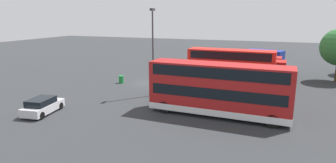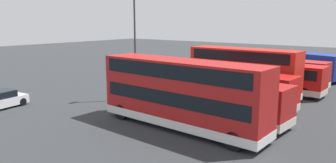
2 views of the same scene
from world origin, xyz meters
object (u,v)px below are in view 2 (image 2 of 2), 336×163
at_px(bus_double_decker_sixth, 181,92).
at_px(car_hatchback_silver, 0,100).
at_px(bus_single_deck_near_end, 273,71).
at_px(bus_single_deck_second, 264,75).
at_px(waste_bin_yellow, 120,81).
at_px(bus_single_deck_fourth, 229,86).
at_px(box_truck_blue, 311,66).
at_px(bus_single_deck_fifth, 212,95).
at_px(lamp_post_tall, 135,41).
at_px(bus_double_decker_third, 243,71).

xyz_separation_m(bus_double_decker_sixth, car_hatchback_silver, (4.94, -14.53, -1.75)).
xyz_separation_m(bus_single_deck_near_end, bus_single_deck_second, (3.59, 0.37, 0.00)).
height_order(bus_single_deck_near_end, waste_bin_yellow, bus_single_deck_near_end).
xyz_separation_m(bus_single_deck_near_end, bus_single_deck_fourth, (10.84, 0.23, -0.00)).
xyz_separation_m(bus_single_deck_second, car_hatchback_silver, (19.49, -14.39, -0.92)).
bearing_deg(box_truck_blue, bus_single_deck_fifth, -4.61).
height_order(bus_double_decker_sixth, lamp_post_tall, lamp_post_tall).
bearing_deg(bus_single_deck_fifth, bus_single_deck_near_end, -177.04).
xyz_separation_m(bus_double_decker_third, box_truck_blue, (-13.39, 2.53, -0.74)).
distance_m(bus_single_deck_second, waste_bin_yellow, 15.45).
bearing_deg(lamp_post_tall, bus_double_decker_sixth, 63.44).
relative_size(bus_single_deck_near_end, lamp_post_tall, 1.25).
distance_m(bus_single_deck_fourth, waste_bin_yellow, 13.76).
height_order(bus_single_deck_second, bus_single_deck_fourth, same).
relative_size(bus_single_deck_second, bus_single_deck_fifth, 0.99).
distance_m(box_truck_blue, waste_bin_yellow, 22.76).
xyz_separation_m(car_hatchback_silver, waste_bin_yellow, (-12.75, 0.54, -0.22)).
relative_size(bus_single_deck_second, waste_bin_yellow, 12.27).
distance_m(bus_single_deck_near_end, bus_single_deck_second, 3.61).
xyz_separation_m(car_hatchback_silver, lamp_post_tall, (-8.81, 6.78, 4.59)).
bearing_deg(lamp_post_tall, bus_double_decker_third, 133.67).
distance_m(bus_double_decker_third, waste_bin_yellow, 13.80).
bearing_deg(bus_single_deck_near_end, bus_double_decker_third, -0.93).
xyz_separation_m(bus_single_deck_second, bus_single_deck_fifth, (10.99, 0.38, -0.00)).
bearing_deg(bus_single_deck_fifth, box_truck_blue, 175.39).
height_order(bus_single_deck_fifth, bus_double_decker_sixth, bus_double_decker_sixth).
bearing_deg(bus_single_deck_near_end, bus_double_decker_sixth, 1.61).
distance_m(bus_single_deck_near_end, lamp_post_tall, 16.41).
height_order(box_truck_blue, waste_bin_yellow, box_truck_blue).
bearing_deg(lamp_post_tall, bus_single_deck_fourth, 114.61).
xyz_separation_m(bus_double_decker_third, bus_single_deck_fourth, (3.37, 0.35, -0.82)).
relative_size(bus_single_deck_second, lamp_post_tall, 1.27).
height_order(bus_double_decker_third, car_hatchback_silver, bus_double_decker_third).
bearing_deg(bus_double_decker_third, bus_single_deck_fourth, 5.95).
bearing_deg(waste_bin_yellow, bus_single_deck_fifth, 73.39).
bearing_deg(box_truck_blue, bus_single_deck_near_end, -22.11).
height_order(bus_single_deck_fifth, waste_bin_yellow, bus_single_deck_fifth).
xyz_separation_m(bus_double_decker_third, bus_single_deck_fifth, (7.10, 0.87, -0.82)).
distance_m(bus_single_deck_near_end, bus_double_decker_third, 7.52).
height_order(bus_double_decker_third, box_truck_blue, bus_double_decker_third).
bearing_deg(bus_single_deck_fifth, bus_single_deck_second, -178.03).
distance_m(box_truck_blue, car_hatchback_silver, 33.34).
distance_m(bus_single_deck_second, car_hatchback_silver, 24.25).
xyz_separation_m(bus_single_deck_near_end, box_truck_blue, (-5.92, 2.41, 0.08)).
bearing_deg(bus_single_deck_fourth, bus_single_deck_fifth, 7.98).
xyz_separation_m(bus_single_deck_fourth, bus_single_deck_fifth, (3.73, 0.52, 0.00)).
relative_size(bus_single_deck_fourth, car_hatchback_silver, 2.69).
relative_size(bus_double_decker_sixth, waste_bin_yellow, 12.63).
bearing_deg(waste_bin_yellow, bus_single_deck_second, 115.97).
bearing_deg(bus_single_deck_fourth, bus_double_decker_sixth, 2.20).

